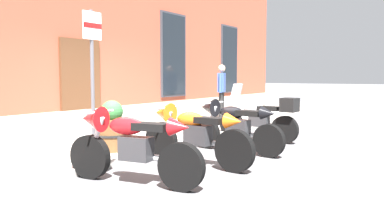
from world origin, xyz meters
The scene contains 10 objects.
ground_plane centered at (0.00, 0.00, 0.00)m, with size 140.00×140.00×0.00m, color #4C4C4F.
sidewalk centered at (0.00, 1.29, 0.06)m, with size 27.18×2.58×0.13m, color gray.
lane_stripe centered at (0.00, -3.20, 0.00)m, with size 27.18×0.12×0.01m, color silver.
motorcycle_red_sport centered at (-2.03, -0.85, 0.57)m, with size 0.66×2.07×1.04m.
motorcycle_orange_sport centered at (-0.63, -0.94, 0.55)m, with size 0.62×2.15×1.00m.
motorcycle_black_sport centered at (0.68, -0.99, 0.56)m, with size 0.62×2.01×1.01m.
motorcycle_silver_touring centered at (2.18, -0.94, 0.54)m, with size 0.62×1.96×1.29m.
pedestrian_blue_top centered at (4.62, 1.49, 1.08)m, with size 0.56×0.32×1.69m.
parking_sign centered at (-1.56, 0.36, 1.67)m, with size 0.36×0.07×2.39m.
barrel_planter centered at (-0.95, 0.58, 0.51)m, with size 0.60×0.60×0.90m.
Camera 1 is at (-5.72, -4.40, 1.46)m, focal length 35.39 mm.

